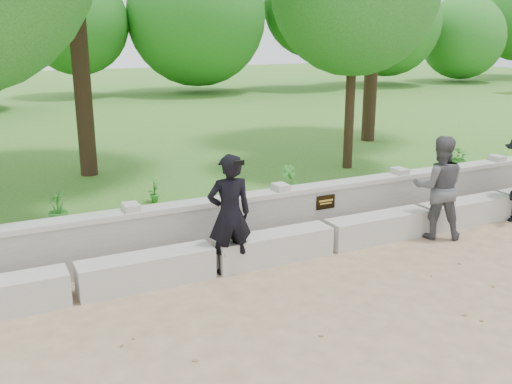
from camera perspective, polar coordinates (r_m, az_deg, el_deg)
ground at (r=8.01m, az=14.80°, el=-10.09°), size 80.00×80.00×0.00m
lawn at (r=20.22m, az=-12.11°, el=6.03°), size 40.00×22.00×0.25m
concrete_bench at (r=9.31m, az=7.24°, el=-4.47°), size 11.90×0.45×0.45m
parapet_wall at (r=9.79m, az=5.03°, el=-1.90°), size 12.50×0.35×0.90m
man_main at (r=8.19m, az=-2.66°, el=-2.26°), size 0.70×0.62×1.78m
visitor_left at (r=10.11m, az=17.81°, el=0.45°), size 1.08×1.02×1.77m
shrub_a at (r=11.07m, az=-10.15°, el=0.36°), size 0.33×0.35×0.56m
shrub_b at (r=11.23m, az=3.45°, el=1.02°), size 0.45×0.45×0.64m
shrub_c at (r=14.20m, az=19.51°, el=3.28°), size 0.68×0.62×0.65m
shrub_d at (r=10.14m, az=-19.20°, el=-1.57°), size 0.36×0.39×0.61m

